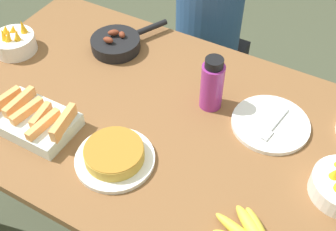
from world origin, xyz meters
name	(u,v)px	position (x,y,z in m)	size (l,w,h in m)	color
ground_plane	(168,230)	(0.00, 0.00, 0.00)	(14.00, 14.00, 0.00)	#474C38
dining_table	(168,140)	(0.00, 0.00, 0.67)	(1.67, 0.94, 0.76)	brown
melon_tray	(34,120)	(-0.38, -0.24, 0.80)	(0.28, 0.18, 0.10)	silver
skillet	(117,43)	(-0.37, 0.25, 0.79)	(0.22, 0.32, 0.08)	black
frittata_plate_center	(115,156)	(-0.06, -0.23, 0.79)	(0.25, 0.25, 0.06)	white
empty_plate_near_front	(270,124)	(0.31, 0.15, 0.77)	(0.26, 0.26, 0.02)	white
fruit_bowl_citrus	(14,42)	(-0.72, 0.04, 0.80)	(0.17, 0.17, 0.12)	white
water_bottle	(212,84)	(0.09, 0.14, 0.86)	(0.08, 0.08, 0.20)	#992D89
person_figure	(206,46)	(-0.19, 0.73, 0.52)	(0.35, 0.35, 1.24)	black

